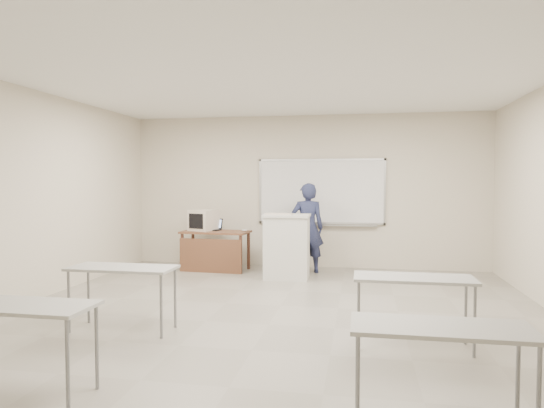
% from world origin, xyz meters
% --- Properties ---
extents(floor, '(7.00, 8.00, 0.01)m').
position_xyz_m(floor, '(0.00, 0.00, -0.01)').
color(floor, gray).
rests_on(floor, ground).
extents(whiteboard, '(2.48, 0.10, 1.31)m').
position_xyz_m(whiteboard, '(0.30, 3.97, 1.48)').
color(whiteboard, white).
rests_on(whiteboard, floor).
extents(student_desks, '(4.40, 2.20, 0.73)m').
position_xyz_m(student_desks, '(-0.00, -1.35, 0.67)').
color(student_desks, gray).
rests_on(student_desks, floor).
extents(instructor_desk, '(1.27, 0.64, 0.75)m').
position_xyz_m(instructor_desk, '(-1.66, 3.19, 0.52)').
color(instructor_desk, brown).
rests_on(instructor_desk, floor).
extents(podium, '(0.80, 0.58, 1.12)m').
position_xyz_m(podium, '(-0.20, 2.75, 0.56)').
color(podium, silver).
rests_on(podium, floor).
extents(crt_monitor, '(0.44, 0.49, 0.41)m').
position_xyz_m(crt_monitor, '(-1.91, 3.36, 0.95)').
color(crt_monitor, beige).
rests_on(crt_monitor, instructor_desk).
extents(laptop, '(0.30, 0.28, 0.22)m').
position_xyz_m(laptop, '(-1.76, 3.45, 0.80)').
color(laptop, black).
rests_on(laptop, instructor_desk).
extents(mouse, '(0.12, 0.09, 0.04)m').
position_xyz_m(mouse, '(-1.11, 3.35, 0.77)').
color(mouse, '#B4B6BD').
rests_on(mouse, instructor_desk).
extents(keyboard, '(0.46, 0.15, 0.03)m').
position_xyz_m(keyboard, '(-0.32, 2.63, 1.14)').
color(keyboard, beige).
rests_on(keyboard, podium).
extents(presenter, '(0.67, 0.51, 1.67)m').
position_xyz_m(presenter, '(0.09, 3.38, 0.83)').
color(presenter, black).
rests_on(presenter, floor).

